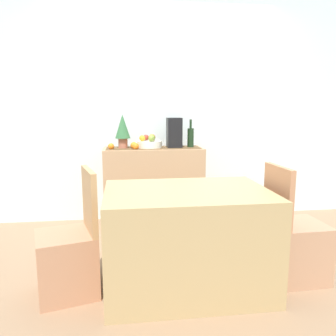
{
  "coord_description": "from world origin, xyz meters",
  "views": [
    {
      "loc": [
        -0.51,
        -2.87,
        1.32
      ],
      "look_at": [
        -0.08,
        0.36,
        0.75
      ],
      "focal_mm": 36.38,
      "sensor_mm": 36.0,
      "label": 1
    }
  ],
  "objects_px": {
    "dining_table": "(187,239)",
    "chair_by_corner": "(295,246)",
    "sideboard_console": "(154,186)",
    "potted_plant": "(123,129)",
    "wine_bottle": "(191,137)",
    "chair_near_window": "(69,258)",
    "coffee_maker": "(174,133)",
    "fruit_bowl": "(150,144)"
  },
  "relations": [
    {
      "from": "dining_table",
      "to": "chair_by_corner",
      "type": "bearing_deg",
      "value": -0.04
    },
    {
      "from": "sideboard_console",
      "to": "dining_table",
      "type": "relative_size",
      "value": 0.94
    },
    {
      "from": "potted_plant",
      "to": "chair_by_corner",
      "type": "relative_size",
      "value": 0.42
    },
    {
      "from": "chair_by_corner",
      "to": "wine_bottle",
      "type": "bearing_deg",
      "value": 110.72
    },
    {
      "from": "chair_by_corner",
      "to": "chair_near_window",
      "type": "bearing_deg",
      "value": 179.84
    },
    {
      "from": "sideboard_console",
      "to": "chair_near_window",
      "type": "bearing_deg",
      "value": -117.27
    },
    {
      "from": "coffee_maker",
      "to": "fruit_bowl",
      "type": "bearing_deg",
      "value": 180.0
    },
    {
      "from": "fruit_bowl",
      "to": "coffee_maker",
      "type": "height_order",
      "value": "coffee_maker"
    },
    {
      "from": "coffee_maker",
      "to": "dining_table",
      "type": "height_order",
      "value": "coffee_maker"
    },
    {
      "from": "sideboard_console",
      "to": "potted_plant",
      "type": "xyz_separation_m",
      "value": [
        -0.34,
        0.0,
        0.66
      ]
    },
    {
      "from": "sideboard_console",
      "to": "fruit_bowl",
      "type": "height_order",
      "value": "fruit_bowl"
    },
    {
      "from": "potted_plant",
      "to": "dining_table",
      "type": "bearing_deg",
      "value": -72.57
    },
    {
      "from": "fruit_bowl",
      "to": "chair_by_corner",
      "type": "bearing_deg",
      "value": -54.96
    },
    {
      "from": "wine_bottle",
      "to": "dining_table",
      "type": "height_order",
      "value": "wine_bottle"
    },
    {
      "from": "coffee_maker",
      "to": "chair_by_corner",
      "type": "relative_size",
      "value": 0.37
    },
    {
      "from": "coffee_maker",
      "to": "dining_table",
      "type": "relative_size",
      "value": 0.28
    },
    {
      "from": "wine_bottle",
      "to": "chair_by_corner",
      "type": "height_order",
      "value": "wine_bottle"
    },
    {
      "from": "wine_bottle",
      "to": "potted_plant",
      "type": "bearing_deg",
      "value": 180.0
    },
    {
      "from": "fruit_bowl",
      "to": "wine_bottle",
      "type": "xyz_separation_m",
      "value": [
        0.47,
        0.0,
        0.07
      ]
    },
    {
      "from": "coffee_maker",
      "to": "dining_table",
      "type": "distance_m",
      "value": 1.6
    },
    {
      "from": "chair_near_window",
      "to": "chair_by_corner",
      "type": "xyz_separation_m",
      "value": [
        1.71,
        -0.0,
        0.0
      ]
    },
    {
      "from": "sideboard_console",
      "to": "potted_plant",
      "type": "distance_m",
      "value": 0.74
    },
    {
      "from": "coffee_maker",
      "to": "chair_by_corner",
      "type": "xyz_separation_m",
      "value": [
        0.73,
        -1.44,
        -0.78
      ]
    },
    {
      "from": "wine_bottle",
      "to": "fruit_bowl",
      "type": "bearing_deg",
      "value": 180.0
    },
    {
      "from": "fruit_bowl",
      "to": "coffee_maker",
      "type": "distance_m",
      "value": 0.3
    },
    {
      "from": "coffee_maker",
      "to": "dining_table",
      "type": "bearing_deg",
      "value": -94.83
    },
    {
      "from": "potted_plant",
      "to": "chair_near_window",
      "type": "height_order",
      "value": "potted_plant"
    },
    {
      "from": "sideboard_console",
      "to": "chair_by_corner",
      "type": "height_order",
      "value": "chair_by_corner"
    },
    {
      "from": "coffee_maker",
      "to": "chair_by_corner",
      "type": "bearing_deg",
      "value": -63.03
    },
    {
      "from": "sideboard_console",
      "to": "fruit_bowl",
      "type": "xyz_separation_m",
      "value": [
        -0.04,
        0.0,
        0.48
      ]
    },
    {
      "from": "chair_near_window",
      "to": "chair_by_corner",
      "type": "relative_size",
      "value": 1.0
    },
    {
      "from": "fruit_bowl",
      "to": "chair_near_window",
      "type": "distance_m",
      "value": 1.73
    },
    {
      "from": "dining_table",
      "to": "chair_by_corner",
      "type": "xyz_separation_m",
      "value": [
        0.86,
        -0.0,
        -0.1
      ]
    },
    {
      "from": "fruit_bowl",
      "to": "potted_plant",
      "type": "height_order",
      "value": "potted_plant"
    },
    {
      "from": "fruit_bowl",
      "to": "chair_near_window",
      "type": "relative_size",
      "value": 0.3
    },
    {
      "from": "wine_bottle",
      "to": "sideboard_console",
      "type": "bearing_deg",
      "value": 180.0
    },
    {
      "from": "sideboard_console",
      "to": "fruit_bowl",
      "type": "relative_size",
      "value": 4.06
    },
    {
      "from": "wine_bottle",
      "to": "coffee_maker",
      "type": "height_order",
      "value": "coffee_maker"
    },
    {
      "from": "sideboard_console",
      "to": "wine_bottle",
      "type": "relative_size",
      "value": 3.51
    },
    {
      "from": "fruit_bowl",
      "to": "potted_plant",
      "type": "bearing_deg",
      "value": 180.0
    },
    {
      "from": "wine_bottle",
      "to": "coffee_maker",
      "type": "xyz_separation_m",
      "value": [
        -0.19,
        0.0,
        0.05
      ]
    },
    {
      "from": "wine_bottle",
      "to": "chair_near_window",
      "type": "xyz_separation_m",
      "value": [
        -1.17,
        -1.44,
        -0.73
      ]
    }
  ]
}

